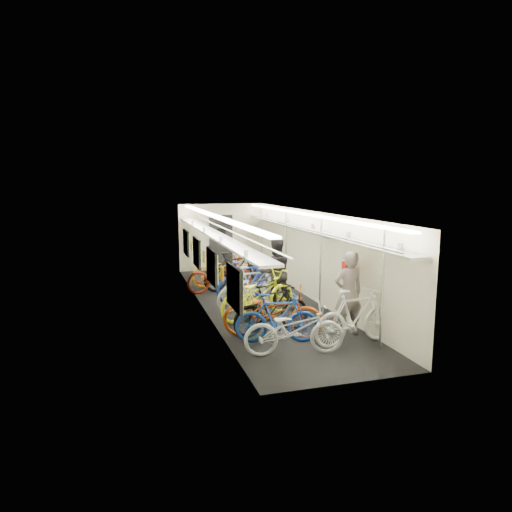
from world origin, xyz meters
TOP-DOWN VIEW (x-y plane):
  - train_car_shell at (-0.36, 0.71)m, footprint 10.00×10.00m
  - bicycle_0 at (-0.43, -3.61)m, footprint 1.94×0.91m
  - bicycle_1 at (-0.52, -2.91)m, footprint 1.74×0.85m
  - bicycle_2 at (-0.52, -2.62)m, footprint 2.18×1.48m
  - bicycle_3 at (-0.45, -2.38)m, footprint 1.87×0.87m
  - bicycle_4 at (-0.40, -1.17)m, footprint 2.26×1.51m
  - bicycle_5 at (-0.20, -0.06)m, footprint 1.79×0.70m
  - bicycle_6 at (-0.36, -0.39)m, footprint 2.08×1.27m
  - bicycle_7 at (-0.26, 0.53)m, footprint 1.86×1.04m
  - bicycle_8 at (-0.75, 1.58)m, footprint 2.03×0.94m
  - bicycle_9 at (-0.28, 1.69)m, footprint 1.97×0.81m
  - bicycle_10 at (-0.50, 2.27)m, footprint 1.95×0.72m
  - bicycle_11 at (0.91, -3.44)m, footprint 1.94×0.81m
  - passenger_near at (1.04, -2.87)m, footprint 0.66×0.45m
  - passenger_mid at (0.30, -0.35)m, footprint 0.87×0.68m
  - backpack at (1.27, -2.39)m, footprint 0.28×0.19m

SIDE VIEW (x-z plane):
  - bicycle_0 at x=-0.43m, z-range 0.00..0.98m
  - bicycle_1 at x=-0.52m, z-range 0.00..1.01m
  - bicycle_10 at x=-0.50m, z-range 0.00..1.02m
  - bicycle_8 at x=-0.75m, z-range 0.00..1.03m
  - bicycle_6 at x=-0.36m, z-range 0.00..1.03m
  - bicycle_5 at x=-0.20m, z-range 0.00..1.04m
  - bicycle_7 at x=-0.26m, z-range 0.00..1.08m
  - bicycle_2 at x=-0.52m, z-range 0.00..1.08m
  - bicycle_3 at x=-0.45m, z-range 0.00..1.08m
  - bicycle_4 at x=-0.40m, z-range 0.00..1.12m
  - bicycle_11 at x=0.91m, z-range 0.00..1.13m
  - bicycle_9 at x=-0.28m, z-range 0.00..1.15m
  - passenger_near at x=1.04m, z-range 0.00..1.78m
  - passenger_mid at x=0.30m, z-range 0.00..1.78m
  - backpack at x=1.27m, z-range 1.09..1.47m
  - train_car_shell at x=-0.36m, z-range -3.34..6.66m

